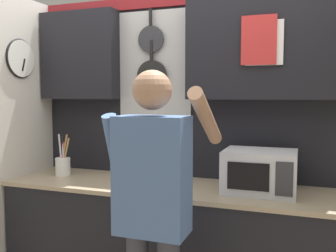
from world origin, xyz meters
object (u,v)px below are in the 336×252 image
object	(u,v)px
knife_block	(170,172)
utensil_crock	(63,165)
microwave	(260,171)
person	(153,199)

from	to	relation	value
knife_block	utensil_crock	distance (m)	0.91
microwave	utensil_crock	xyz separation A→B (m)	(-1.53, 0.00, -0.05)
microwave	utensil_crock	distance (m)	1.53
utensil_crock	person	world-z (taller)	person
microwave	knife_block	world-z (taller)	microwave
person	microwave	bearing A→B (deg)	53.88
knife_block	utensil_crock	size ratio (longest dim) A/B	0.77
utensil_crock	person	bearing A→B (deg)	-32.53
utensil_crock	knife_block	bearing A→B (deg)	-0.14
microwave	knife_block	distance (m)	0.62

